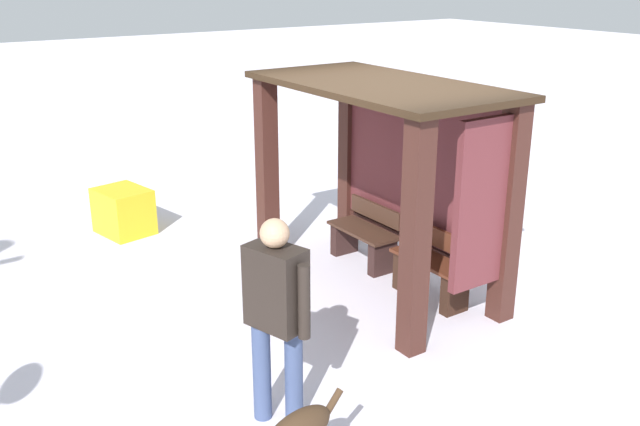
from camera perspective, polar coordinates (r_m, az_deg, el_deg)
The scene contains 6 objects.
ground_plane at distance 7.82m, azimuth 4.37°, elevation -5.86°, with size 60.00×60.00×0.00m, color white.
bus_shelter at distance 7.37m, azimuth 6.36°, elevation 4.49°, with size 2.89×1.49×2.23m.
bench_left_inside at distance 8.29m, azimuth 3.63°, elevation -2.04°, with size 0.94×0.39×0.70m.
bench_center_inside at distance 7.47m, azimuth 9.03°, elevation -4.56°, with size 0.94×0.34×0.73m.
person_walking at distance 5.24m, azimuth -3.55°, elevation -7.50°, with size 0.63×0.38×1.64m.
grit_bin at distance 9.55m, azimuth -15.60°, elevation 0.14°, with size 0.70×0.56×0.60m, color yellow.
Camera 1 is at (5.52, -4.43, 3.32)m, focal length 39.61 mm.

